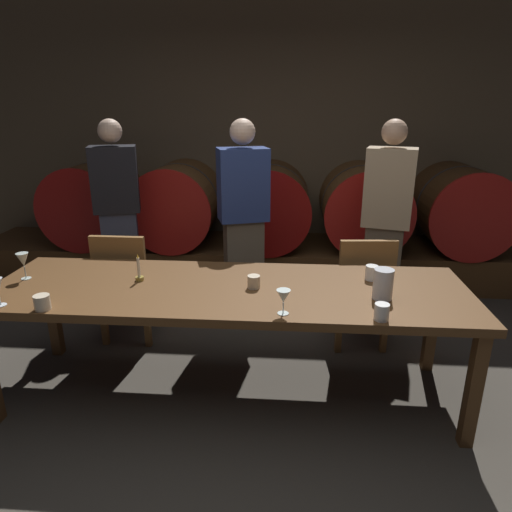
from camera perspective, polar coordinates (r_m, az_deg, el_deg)
ground_plane at (r=2.75m, az=-0.50°, el=-21.53°), size 8.91×8.91×0.00m
back_wall at (r=5.12m, az=2.35°, el=15.15°), size 6.85×0.24×2.90m
barrel_shelf at (r=4.83m, az=1.92°, el=-0.46°), size 6.17×0.90×0.37m
wine_barrel_far_left at (r=5.09m, az=-19.62°, el=6.45°), size 0.84×0.94×0.84m
wine_barrel_left at (r=4.80m, az=-9.74°, el=6.58°), size 0.84×0.94×0.84m
wine_barrel_center at (r=4.67m, az=1.68°, el=6.49°), size 0.84×0.94×0.84m
wine_barrel_right at (r=4.72m, az=13.34°, el=6.14°), size 0.84×0.94×0.84m
wine_barrel_far_right at (r=4.96m, az=24.28°, el=5.57°), size 0.84×0.94×0.84m
dining_table at (r=2.73m, az=-3.49°, el=-5.09°), size 2.85×0.87×0.74m
chair_left at (r=3.58m, az=-16.10°, el=-3.14°), size 0.40×0.40×0.88m
chair_right at (r=3.44m, az=13.25°, el=-3.80°), size 0.43×0.43×0.88m
guest_left at (r=4.10m, az=-17.02°, el=4.86°), size 0.43×0.34×1.66m
guest_center at (r=3.61m, az=-1.61°, el=3.96°), size 0.43×0.34×1.67m
guest_right at (r=3.86m, az=16.12°, el=4.15°), size 0.43×0.33×1.67m
candle_center at (r=2.87m, az=-14.58°, el=-2.18°), size 0.05×0.05×0.17m
pitcher at (r=2.61m, az=15.79°, el=-3.44°), size 0.11×0.11×0.17m
wine_glass_left at (r=3.13m, az=-27.41°, el=-0.50°), size 0.07×0.07×0.17m
wine_glass_right at (r=2.33m, az=3.50°, el=-5.20°), size 0.07×0.07×0.13m
cup_far_left at (r=2.66m, az=-25.43°, el=-5.29°), size 0.08×0.08×0.08m
cup_center_left at (r=2.67m, az=-0.28°, el=-3.28°), size 0.08×0.08×0.08m
cup_center_right at (r=2.38m, az=15.63°, el=-6.84°), size 0.08×0.08×0.09m
cup_far_right at (r=2.88m, az=14.44°, el=-2.07°), size 0.08×0.08×0.09m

